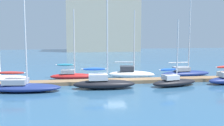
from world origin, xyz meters
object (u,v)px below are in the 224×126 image
object	(u,v)px
sailboat_1	(22,86)
sailboat_3	(103,82)
sailboat_4	(131,73)
harbor_building_distant	(102,20)
sailboat_5	(174,81)
sailboat_6	(185,72)
sailboat_2	(72,75)

from	to	relation	value
sailboat_1	sailboat_3	world-z (taller)	sailboat_1
sailboat_4	harbor_building_distant	bearing A→B (deg)	100.29
sailboat_5	sailboat_6	size ratio (longest dim) A/B	0.64
harbor_building_distant	sailboat_6	bearing A→B (deg)	-83.39
sailboat_4	sailboat_3	bearing A→B (deg)	-114.13
sailboat_1	sailboat_5	bearing A→B (deg)	7.31
sailboat_5	sailboat_6	xyz separation A→B (m)	(3.69, 5.51, 0.03)
sailboat_4	sailboat_2	bearing A→B (deg)	-169.69
sailboat_1	sailboat_3	size ratio (longest dim) A/B	1.05
sailboat_2	harbor_building_distant	world-z (taller)	harbor_building_distant
sailboat_2	sailboat_6	distance (m)	14.28
sailboat_2	sailboat_4	xyz separation A→B (m)	(7.19, -0.22, 0.05)
sailboat_5	sailboat_3	bearing A→B (deg)	168.27
sailboat_2	sailboat_6	xyz separation A→B (m)	(14.28, 0.00, -0.00)
sailboat_1	harbor_building_distant	size ratio (longest dim) A/B	0.47
sailboat_1	sailboat_6	world-z (taller)	sailboat_6
sailboat_6	harbor_building_distant	size ratio (longest dim) A/B	0.51
sailboat_5	harbor_building_distant	size ratio (longest dim) A/B	0.32
sailboat_2	sailboat_3	distance (m)	6.52
harbor_building_distant	sailboat_2	bearing A→B (deg)	-100.25
sailboat_4	sailboat_6	bearing A→B (deg)	13.91
harbor_building_distant	sailboat_5	bearing A→B (deg)	-87.98
sailboat_4	sailboat_5	size ratio (longest dim) A/B	1.19
sailboat_3	sailboat_4	world-z (taller)	sailboat_3
sailboat_4	sailboat_5	bearing A→B (deg)	-45.10
sailboat_3	harbor_building_distant	bearing A→B (deg)	86.56
sailboat_2	harbor_building_distant	xyz separation A→B (m)	(8.71, 48.16, 8.66)
sailboat_6	sailboat_4	bearing A→B (deg)	178.29
sailboat_1	harbor_building_distant	world-z (taller)	harbor_building_distant
sailboat_6	sailboat_2	bearing A→B (deg)	176.48
sailboat_2	harbor_building_distant	distance (m)	49.70
sailboat_1	sailboat_4	xyz separation A→B (m)	(11.75, 5.64, 0.06)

